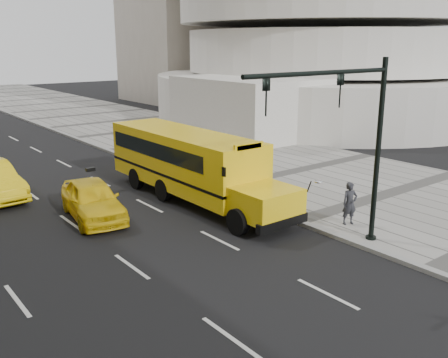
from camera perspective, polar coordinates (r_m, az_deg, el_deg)
ground at (r=20.88m, az=-14.53°, el=-4.31°), size 140.00×140.00×0.00m
sidewalk_museum at (r=27.60m, az=8.82°, el=0.94°), size 12.00×140.00×0.15m
curb_museum at (r=23.71m, az=-1.20°, el=-1.26°), size 0.30×140.00×0.15m
school_bus at (r=22.37m, az=-4.17°, el=2.17°), size 2.96×11.56×3.19m
taxi_near at (r=20.63m, az=-14.79°, el=-2.28°), size 2.57×4.84×1.57m
pedestrian at (r=19.45m, az=14.17°, el=-2.72°), size 0.70×0.59×1.64m
traffic_signal at (r=16.32m, az=14.54°, el=5.14°), size 6.18×0.36×6.40m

